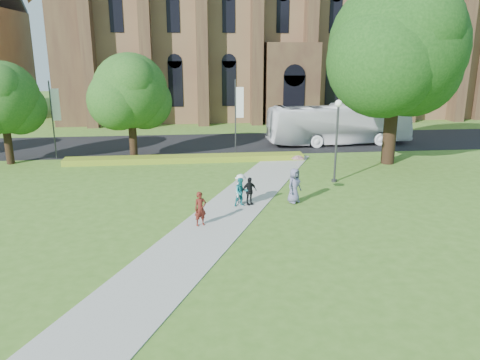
{
  "coord_description": "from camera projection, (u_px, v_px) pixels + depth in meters",
  "views": [
    {
      "loc": [
        -1.78,
        -21.63,
        8.2
      ],
      "look_at": [
        0.86,
        1.87,
        1.6
      ],
      "focal_mm": 35.0,
      "sensor_mm": 36.0,
      "label": 1
    }
  ],
  "objects": [
    {
      "name": "pedestrian_4",
      "position": [
        294.0,
        186.0,
        25.68
      ],
      "size": [
        1.12,
        1.07,
        1.93
      ],
      "primitive_type": "imported",
      "rotation": [
        0.0,
        0.0,
        0.67
      ],
      "color": "slate",
      "rests_on": "footpath"
    },
    {
      "name": "flower_hedge",
      "position": [
        186.0,
        159.0,
        35.46
      ],
      "size": [
        18.0,
        1.4,
        0.45
      ],
      "primitive_type": "cube",
      "color": "gold",
      "rests_on": "ground"
    },
    {
      "name": "pedestrian_0",
      "position": [
        200.0,
        209.0,
        22.32
      ],
      "size": [
        0.71,
        0.6,
        1.67
      ],
      "primitive_type": "imported",
      "rotation": [
        0.0,
        0.0,
        0.38
      ],
      "color": "#561B13",
      "rests_on": "footpath"
    },
    {
      "name": "ground",
      "position": [
        227.0,
        222.0,
        23.1
      ],
      "size": [
        160.0,
        160.0,
        0.0
      ],
      "primitive_type": "plane",
      "color": "#447021",
      "rests_on": "ground"
    },
    {
      "name": "street_tree_0",
      "position": [
        2.0,
        98.0,
        33.58
      ],
      "size": [
        5.2,
        5.2,
        7.5
      ],
      "color": "#332114",
      "rests_on": "ground"
    },
    {
      "name": "streetlamp",
      "position": [
        337.0,
        131.0,
        29.25
      ],
      "size": [
        0.44,
        0.44,
        5.24
      ],
      "color": "#38383D",
      "rests_on": "ground"
    },
    {
      "name": "cathedral",
      "position": [
        279.0,
        10.0,
        58.72
      ],
      "size": [
        52.6,
        18.25,
        28.0
      ],
      "color": "brown",
      "rests_on": "ground"
    },
    {
      "name": "street_tree_1",
      "position": [
        130.0,
        91.0,
        34.93
      ],
      "size": [
        5.6,
        5.6,
        8.05
      ],
      "color": "#332114",
      "rests_on": "ground"
    },
    {
      "name": "road",
      "position": [
        208.0,
        144.0,
        42.24
      ],
      "size": [
        160.0,
        10.0,
        0.02
      ],
      "primitive_type": "cube",
      "color": "black",
      "rests_on": "ground"
    },
    {
      "name": "footpath",
      "position": [
        225.0,
        215.0,
        24.05
      ],
      "size": [
        15.58,
        28.54,
        0.04
      ],
      "primitive_type": "cube",
      "rotation": [
        0.0,
        0.0,
        -0.44
      ],
      "color": "#B2B2A8",
      "rests_on": "ground"
    },
    {
      "name": "parasol",
      "position": [
        298.0,
        163.0,
        25.46
      ],
      "size": [
        0.85,
        0.85,
        0.6
      ],
      "primitive_type": "imported",
      "rotation": [
        0.0,
        0.0,
        0.27
      ],
      "color": "pink",
      "rests_on": "pedestrian_4"
    },
    {
      "name": "pedestrian_2",
      "position": [
        240.0,
        189.0,
        25.41
      ],
      "size": [
        1.06,
        1.26,
        1.69
      ],
      "primitive_type": "imported",
      "rotation": [
        0.0,
        0.0,
        1.1
      ],
      "color": "silver",
      "rests_on": "footpath"
    },
    {
      "name": "banner_pole_1",
      "position": [
        54.0,
        116.0,
        35.46
      ],
      "size": [
        0.7,
        0.1,
        6.0
      ],
      "color": "#38383D",
      "rests_on": "ground"
    },
    {
      "name": "large_tree",
      "position": [
        397.0,
        47.0,
        32.78
      ],
      "size": [
        9.6,
        9.6,
        13.2
      ],
      "color": "#332114",
      "rests_on": "ground"
    },
    {
      "name": "pedestrian_1",
      "position": [
        241.0,
        192.0,
        25.13
      ],
      "size": [
        0.88,
        0.76,
        1.57
      ],
      "primitive_type": "imported",
      "rotation": [
        0.0,
        0.0,
        0.24
      ],
      "color": "#19787E",
      "rests_on": "footpath"
    },
    {
      "name": "tour_coach",
      "position": [
        339.0,
        124.0,
        41.64
      ],
      "size": [
        12.98,
        3.82,
        3.57
      ],
      "primitive_type": "imported",
      "rotation": [
        0.0,
        0.0,
        1.64
      ],
      "color": "white",
      "rests_on": "road"
    },
    {
      "name": "banner_pole_0",
      "position": [
        237.0,
        113.0,
        36.97
      ],
      "size": [
        0.7,
        0.1,
        6.0
      ],
      "color": "#38383D",
      "rests_on": "ground"
    },
    {
      "name": "pedestrian_3",
      "position": [
        249.0,
        191.0,
        25.35
      ],
      "size": [
        0.98,
        0.69,
        1.54
      ],
      "primitive_type": "imported",
      "rotation": [
        0.0,
        0.0,
        0.38
      ],
      "color": "black",
      "rests_on": "footpath"
    }
  ]
}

